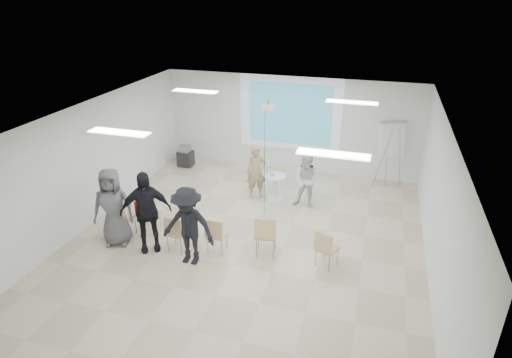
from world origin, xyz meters
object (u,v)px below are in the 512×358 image
(chair_left_mid, at_px, (147,213))
(chair_left_inner, at_px, (175,231))
(av_cart, at_px, (186,157))
(player_right, at_px, (307,178))
(chair_center, at_px, (216,233))
(audience_left, at_px, (145,206))
(chair_right_far, at_px, (326,247))
(player_left, at_px, (256,169))
(pedestal_table, at_px, (275,186))
(chair_right_inner, at_px, (266,233))
(flipchart_easel, at_px, (392,140))
(audience_mid, at_px, (188,221))
(chair_far_left, at_px, (120,216))
(audience_outer, at_px, (112,203))
(laptop, at_px, (178,231))

(chair_left_mid, bearing_deg, chair_left_inner, -26.66)
(chair_left_mid, xyz_separation_m, av_cart, (-0.94, 4.10, -0.22))
(player_right, bearing_deg, chair_center, -115.67)
(audience_left, relative_size, av_cart, 3.04)
(chair_right_far, bearing_deg, chair_center, -151.45)
(chair_right_far, bearing_deg, player_left, 154.86)
(pedestal_table, distance_m, chair_left_inner, 3.45)
(chair_right_inner, height_order, chair_right_far, chair_right_inner)
(flipchart_easel, bearing_deg, audience_left, -156.84)
(pedestal_table, bearing_deg, chair_right_inner, -80.34)
(player_right, xyz_separation_m, audience_mid, (-1.95, -3.21, 0.15))
(pedestal_table, xyz_separation_m, chair_right_inner, (0.46, -2.71, 0.17))
(flipchart_easel, bearing_deg, chair_far_left, -162.58)
(chair_left_inner, relative_size, av_cart, 1.23)
(chair_left_mid, height_order, audience_left, audience_left)
(chair_left_inner, xyz_separation_m, audience_left, (-0.64, -0.08, 0.57))
(chair_right_inner, bearing_deg, audience_outer, 178.17)
(player_left, bearing_deg, chair_left_inner, -131.65)
(av_cart, bearing_deg, audience_left, -73.77)
(player_left, height_order, player_right, player_left)
(player_right, xyz_separation_m, laptop, (-2.41, -2.82, -0.38))
(av_cart, bearing_deg, chair_right_far, -38.40)
(pedestal_table, xyz_separation_m, audience_mid, (-1.04, -3.39, 0.59))
(pedestal_table, relative_size, audience_outer, 0.37)
(chair_left_mid, bearing_deg, player_right, 35.94)
(chair_center, bearing_deg, audience_left, -170.97)
(chair_right_inner, bearing_deg, chair_left_inner, -178.12)
(player_right, relative_size, audience_mid, 0.85)
(player_right, xyz_separation_m, chair_right_far, (0.87, -2.58, -0.34))
(chair_right_far, relative_size, laptop, 2.69)
(chair_center, distance_m, laptop, 0.88)
(audience_mid, bearing_deg, audience_left, 170.29)
(flipchart_easel, bearing_deg, player_right, -158.09)
(chair_left_inner, height_order, laptop, chair_left_inner)
(chair_left_inner, bearing_deg, flipchart_easel, 49.89)
(chair_far_left, distance_m, flipchart_easel, 7.59)
(chair_right_inner, distance_m, flipchart_easel, 5.13)
(chair_left_inner, bearing_deg, audience_mid, -28.72)
(pedestal_table, height_order, chair_far_left, chair_far_left)
(player_right, xyz_separation_m, chair_right_inner, (-0.45, -2.53, -0.27))
(laptop, height_order, av_cart, av_cart)
(audience_left, bearing_deg, pedestal_table, 24.98)
(player_left, xyz_separation_m, chair_far_left, (-2.44, -2.95, -0.27))
(chair_right_far, bearing_deg, audience_outer, -150.41)
(chair_right_inner, height_order, audience_outer, audience_outer)
(player_left, height_order, audience_mid, audience_mid)
(player_right, xyz_separation_m, av_cart, (-4.33, 1.68, -0.52))
(player_right, xyz_separation_m, audience_outer, (-3.89, -2.98, 0.19))
(flipchart_easel, bearing_deg, av_cart, 161.17)
(chair_far_left, bearing_deg, player_right, 39.21)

